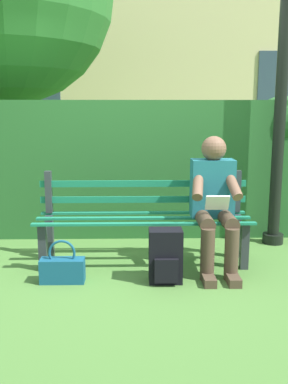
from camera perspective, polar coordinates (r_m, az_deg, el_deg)
ground at (r=4.03m, az=-0.03°, el=-9.41°), size 60.00×60.00×0.00m
park_bench at (r=3.96m, az=-0.05°, el=-3.40°), size 1.94×0.47×0.84m
person_seated at (r=3.82m, az=9.31°, el=-1.02°), size 0.44×0.73×1.17m
hedge_backdrop at (r=4.90m, az=-1.76°, el=3.56°), size 5.61×0.67×1.55m
building_facade at (r=11.06m, az=1.60°, el=22.17°), size 10.09×3.21×7.14m
backpack at (r=3.55m, az=2.87°, el=-8.51°), size 0.27×0.26×0.44m
handbag at (r=3.63m, az=-10.76°, el=-9.99°), size 0.36×0.14×0.36m
lamp_post at (r=4.67m, az=18.21°, el=20.07°), size 0.31×0.31×3.52m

